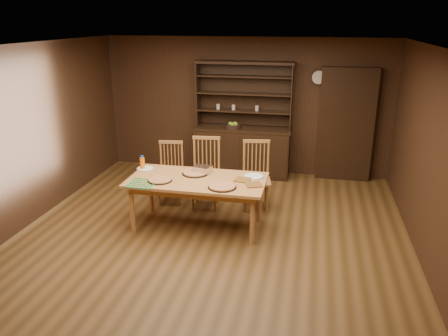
% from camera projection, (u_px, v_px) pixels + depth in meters
% --- Properties ---
extents(floor, '(6.00, 6.00, 0.00)m').
position_uv_depth(floor, '(209.00, 239.00, 6.09)').
color(floor, brown).
rests_on(floor, ground).
extents(room_shell, '(6.00, 6.00, 6.00)m').
position_uv_depth(room_shell, '(208.00, 130.00, 5.58)').
color(room_shell, beige).
rests_on(room_shell, floor).
extents(china_hutch, '(1.84, 0.52, 2.17)m').
position_uv_depth(china_hutch, '(243.00, 145.00, 8.44)').
color(china_hutch, black).
rests_on(china_hutch, floor).
extents(doorway, '(1.00, 0.18, 2.10)m').
position_uv_depth(doorway, '(346.00, 125.00, 8.06)').
color(doorway, black).
rests_on(doorway, floor).
extents(wall_clock, '(0.30, 0.05, 0.30)m').
position_uv_depth(wall_clock, '(319.00, 77.00, 7.94)').
color(wall_clock, black).
rests_on(wall_clock, room_shell).
extents(dining_table, '(1.96, 0.98, 0.75)m').
position_uv_depth(dining_table, '(197.00, 184.00, 6.26)').
color(dining_table, '#CC8C47').
rests_on(dining_table, floor).
extents(chair_left, '(0.46, 0.45, 1.02)m').
position_uv_depth(chair_left, '(171.00, 170.00, 7.22)').
color(chair_left, '#AD783B').
rests_on(chair_left, floor).
extents(chair_center, '(0.51, 0.49, 1.14)m').
position_uv_depth(chair_center, '(206.00, 170.00, 7.05)').
color(chair_center, '#AD783B').
rests_on(chair_center, floor).
extents(chair_right, '(0.52, 0.50, 1.10)m').
position_uv_depth(chair_right, '(256.00, 172.00, 6.98)').
color(chair_right, '#AD783B').
rests_on(chair_right, floor).
extents(pizza_left, '(0.35, 0.35, 0.04)m').
position_uv_depth(pizza_left, '(160.00, 180.00, 6.15)').
color(pizza_left, black).
rests_on(pizza_left, dining_table).
extents(pizza_right, '(0.39, 0.39, 0.04)m').
position_uv_depth(pizza_right, '(222.00, 186.00, 5.91)').
color(pizza_right, black).
rests_on(pizza_right, dining_table).
extents(pizza_center, '(0.39, 0.39, 0.04)m').
position_uv_depth(pizza_center, '(195.00, 173.00, 6.43)').
color(pizza_center, black).
rests_on(pizza_center, dining_table).
extents(cooling_rack, '(0.39, 0.39, 0.02)m').
position_uv_depth(cooling_rack, '(142.00, 183.00, 6.05)').
color(cooling_rack, '#0CA758').
rests_on(cooling_rack, dining_table).
extents(plate_left, '(0.27, 0.27, 0.02)m').
position_uv_depth(plate_left, '(145.00, 168.00, 6.64)').
color(plate_left, white).
rests_on(plate_left, dining_table).
extents(plate_right, '(0.29, 0.29, 0.02)m').
position_uv_depth(plate_right, '(254.00, 176.00, 6.31)').
color(plate_right, white).
rests_on(plate_right, dining_table).
extents(foil_dish, '(0.30, 0.25, 0.10)m').
position_uv_depth(foil_dish, '(202.00, 169.00, 6.47)').
color(foil_dish, white).
rests_on(foil_dish, dining_table).
extents(juice_bottle, '(0.07, 0.07, 0.22)m').
position_uv_depth(juice_bottle, '(142.00, 163.00, 6.60)').
color(juice_bottle, orange).
rests_on(juice_bottle, dining_table).
extents(pot_holder_a, '(0.28, 0.28, 0.02)m').
position_uv_depth(pot_holder_a, '(254.00, 185.00, 6.00)').
color(pot_holder_a, red).
rests_on(pot_holder_a, dining_table).
extents(pot_holder_b, '(0.24, 0.24, 0.02)m').
position_uv_depth(pot_holder_b, '(243.00, 180.00, 6.18)').
color(pot_holder_b, red).
rests_on(pot_holder_b, dining_table).
extents(fruit_bowl, '(0.31, 0.31, 0.12)m').
position_uv_depth(fruit_bowl, '(233.00, 126.00, 8.29)').
color(fruit_bowl, black).
rests_on(fruit_bowl, china_hutch).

